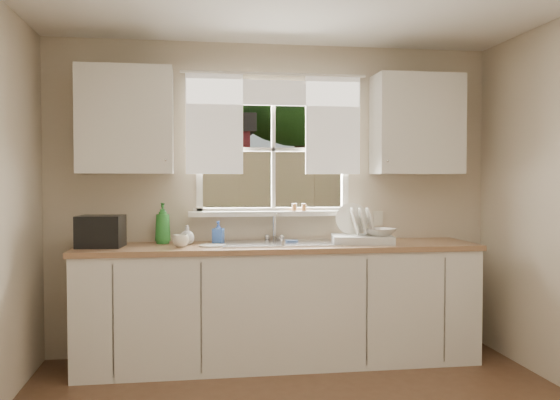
{
  "coord_description": "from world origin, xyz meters",
  "views": [
    {
      "loc": [
        -0.66,
        -2.78,
        1.41
      ],
      "look_at": [
        0.0,
        1.65,
        1.25
      ],
      "focal_mm": 38.0,
      "sensor_mm": 36.0,
      "label": 1
    }
  ],
  "objects": [
    {
      "name": "base_cabinets",
      "position": [
        0.0,
        1.68,
        0.43
      ],
      "size": [
        3.0,
        0.62,
        0.87
      ],
      "primitive_type": "cube",
      "color": "white",
      "rests_on": "ground"
    },
    {
      "name": "dish_rack",
      "position": [
        0.65,
        1.67,
        0.97
      ],
      "size": [
        0.51,
        0.42,
        0.31
      ],
      "color": "silver",
      "rests_on": "countertop"
    },
    {
      "name": "backyard",
      "position": [
        0.58,
        8.42,
        3.46
      ],
      "size": [
        20.0,
        10.0,
        6.13
      ],
      "color": "#335421",
      "rests_on": "ground"
    },
    {
      "name": "sink",
      "position": [
        0.0,
        1.71,
        0.84
      ],
      "size": [
        0.88,
        0.52,
        0.4
      ],
      "color": "#B7B7BC",
      "rests_on": "countertop"
    },
    {
      "name": "sill_jars",
      "position": [
        0.2,
        1.94,
        1.18
      ],
      "size": [
        0.12,
        0.04,
        0.06
      ],
      "color": "brown",
      "rests_on": "window"
    },
    {
      "name": "cup",
      "position": [
        -0.74,
        1.6,
        0.96
      ],
      "size": [
        0.15,
        0.15,
        0.09
      ],
      "primitive_type": "imported",
      "rotation": [
        0.0,
        0.0,
        0.38
      ],
      "color": "white",
      "rests_on": "countertop"
    },
    {
      "name": "upper_cabinet_left",
      "position": [
        -1.15,
        1.82,
        1.85
      ],
      "size": [
        0.7,
        0.33,
        0.8
      ],
      "primitive_type": "cube",
      "color": "white",
      "rests_on": "room_walls"
    },
    {
      "name": "room_walls",
      "position": [
        0.0,
        -0.07,
        1.24
      ],
      "size": [
        3.62,
        4.02,
        2.5
      ],
      "color": "beige",
      "rests_on": "ground"
    },
    {
      "name": "countertop",
      "position": [
        0.0,
        1.68,
        0.89
      ],
      "size": [
        3.04,
        0.65,
        0.04
      ],
      "primitive_type": "cube",
      "color": "#9B714D",
      "rests_on": "base_cabinets"
    },
    {
      "name": "soap_bottle_c",
      "position": [
        -0.7,
        1.77,
        0.98
      ],
      "size": [
        0.13,
        0.13,
        0.15
      ],
      "primitive_type": "imported",
      "rotation": [
        0.0,
        0.0,
        -0.16
      ],
      "color": "beige",
      "rests_on": "countertop"
    },
    {
      "name": "bowl",
      "position": [
        0.78,
        1.62,
        1.0
      ],
      "size": [
        0.3,
        0.3,
        0.06
      ],
      "primitive_type": "imported",
      "rotation": [
        0.0,
        0.0,
        0.41
      ],
      "color": "silver",
      "rests_on": "dish_rack"
    },
    {
      "name": "curtains",
      "position": [
        0.0,
        1.95,
        1.93
      ],
      "size": [
        1.5,
        0.03,
        0.81
      ],
      "color": "white",
      "rests_on": "room_walls"
    },
    {
      "name": "upper_cabinet_right",
      "position": [
        1.15,
        1.82,
        1.85
      ],
      "size": [
        0.7,
        0.33,
        0.8
      ],
      "primitive_type": "cube",
      "color": "white",
      "rests_on": "room_walls"
    },
    {
      "name": "wall_outlet",
      "position": [
        0.88,
        1.99,
        1.08
      ],
      "size": [
        0.08,
        0.01,
        0.12
      ],
      "primitive_type": "cube",
      "color": "beige",
      "rests_on": "room_walls"
    },
    {
      "name": "saucer",
      "position": [
        -0.51,
        1.61,
        0.92
      ],
      "size": [
        0.2,
        0.2,
        0.01
      ],
      "primitive_type": "cylinder",
      "color": "silver",
      "rests_on": "countertop"
    },
    {
      "name": "window",
      "position": [
        0.0,
        2.0,
        1.49
      ],
      "size": [
        1.38,
        0.16,
        1.06
      ],
      "color": "white",
      "rests_on": "room_walls"
    },
    {
      "name": "soap_bottle_b",
      "position": [
        -0.46,
        1.79,
        1.0
      ],
      "size": [
        0.1,
        0.1,
        0.17
      ],
      "primitive_type": "imported",
      "rotation": [
        0.0,
        0.0,
        -0.34
      ],
      "color": "blue",
      "rests_on": "countertop"
    },
    {
      "name": "black_appliance",
      "position": [
        -1.32,
        1.69,
        1.03
      ],
      "size": [
        0.34,
        0.31,
        0.23
      ],
      "primitive_type": "cube",
      "rotation": [
        0.0,
        0.0,
        -0.1
      ],
      "color": "black",
      "rests_on": "countertop"
    },
    {
      "name": "soap_bottle_a",
      "position": [
        -0.88,
        1.86,
        1.07
      ],
      "size": [
        0.15,
        0.15,
        0.32
      ],
      "primitive_type": "imported",
      "rotation": [
        0.0,
        0.0,
        0.23
      ],
      "color": "#2D8B34",
      "rests_on": "countertop"
    }
  ]
}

